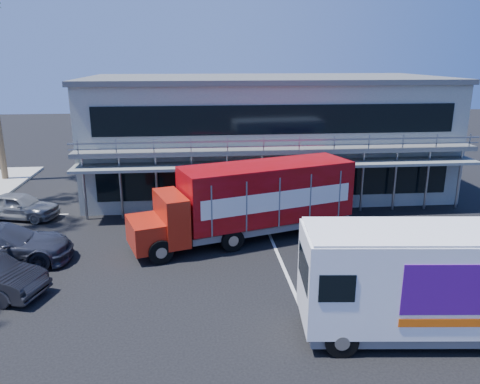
{
  "coord_description": "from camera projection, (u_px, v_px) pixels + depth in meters",
  "views": [
    {
      "loc": [
        -1.56,
        -15.26,
        8.51
      ],
      "look_at": [
        0.51,
        6.03,
        2.3
      ],
      "focal_mm": 35.0,
      "sensor_mm": 36.0,
      "label": 1
    }
  ],
  "objects": [
    {
      "name": "ground",
      "position": [
        242.0,
        298.0,
        17.11
      ],
      "size": [
        120.0,
        120.0,
        0.0
      ],
      "primitive_type": "plane",
      "color": "black",
      "rests_on": "ground"
    },
    {
      "name": "building",
      "position": [
        264.0,
        134.0,
        30.64
      ],
      "size": [
        22.4,
        12.0,
        7.3
      ],
      "color": "gray",
      "rests_on": "ground"
    },
    {
      "name": "red_truck",
      "position": [
        253.0,
        199.0,
        22.28
      ],
      "size": [
        10.97,
        5.65,
        3.61
      ],
      "rotation": [
        0.0,
        0.0,
        0.31
      ],
      "color": "#A51B0D",
      "rests_on": "ground"
    },
    {
      "name": "white_van",
      "position": [
        420.0,
        281.0,
        14.37
      ],
      "size": [
        7.46,
        3.15,
        3.54
      ],
      "rotation": [
        0.0,
        0.0,
        -0.09
      ],
      "color": "white",
      "rests_on": "ground"
    },
    {
      "name": "parked_car_d",
      "position": [
        0.0,
        245.0,
        19.76
      ],
      "size": [
        5.99,
        2.6,
        1.72
      ],
      "primitive_type": "imported",
      "rotation": [
        0.0,
        0.0,
        1.6
      ],
      "color": "#292C37",
      "rests_on": "ground"
    },
    {
      "name": "parked_car_e",
      "position": [
        19.0,
        206.0,
        25.36
      ],
      "size": [
        4.51,
        2.77,
        1.44
      ],
      "primitive_type": "imported",
      "rotation": [
        0.0,
        0.0,
        1.3
      ],
      "color": "slate",
      "rests_on": "ground"
    }
  ]
}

